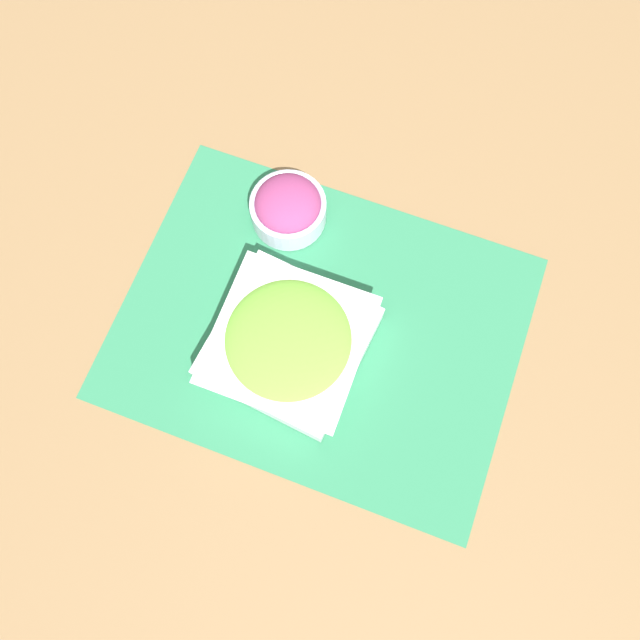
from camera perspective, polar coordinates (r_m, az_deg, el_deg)
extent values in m
plane|color=olive|center=(0.89, 0.00, -0.65)|extent=(3.00, 3.00, 0.00)
cube|color=#2D7A51|center=(0.89, 0.00, -0.61)|extent=(0.56, 0.43, 0.00)
cube|color=white|center=(0.86, -2.84, -2.21)|extent=(0.22, 0.22, 0.04)
cube|color=white|center=(0.83, -2.92, -1.79)|extent=(0.20, 0.20, 0.00)
ellipsoid|color=#6BAD38|center=(0.83, -2.91, -1.83)|extent=(0.17, 0.17, 0.04)
cylinder|color=silver|center=(0.93, -2.90, 9.97)|extent=(0.11, 0.11, 0.04)
torus|color=silver|center=(0.91, -2.97, 10.59)|extent=(0.11, 0.11, 0.01)
ellipsoid|color=#93386B|center=(0.91, -2.97, 10.59)|extent=(0.10, 0.10, 0.04)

